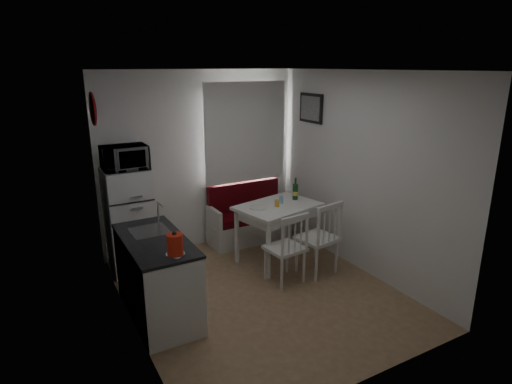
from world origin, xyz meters
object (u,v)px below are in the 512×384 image
bench (248,222)px  dining_table (278,211)px  microwave (124,158)px  fridge (129,220)px  chair_left (289,241)px  kitchen_counter (157,276)px  wine_bottle (295,189)px  chair_right (322,231)px  kettle (175,244)px

bench → dining_table: bearing=-88.7°
microwave → fridge: bearing=90.0°
dining_table → chair_left: 0.73m
chair_left → kitchen_counter: bearing=169.4°
bench → wine_bottle: size_ratio=4.05×
chair_left → dining_table: bearing=63.7°
kitchen_counter → chair_right: kitchen_counter is taller
chair_right → kitchen_counter: bearing=166.7°
chair_right → kettle: kettle is taller
kettle → kitchen_counter: bearing=95.3°
wine_bottle → kettle: bearing=-151.8°
chair_left → fridge: fridge is taller
fridge → chair_right: bearing=-33.5°
dining_table → kettle: kettle is taller
bench → wine_bottle: 1.05m
bench → microwave: (-1.83, -0.16, 1.24)m
dining_table → chair_left: (-0.25, -0.67, -0.15)m
kitchen_counter → microwave: (0.02, 1.19, 1.09)m
fridge → chair_left: bearing=-40.8°
fridge → kitchen_counter: bearing=-90.9°
microwave → dining_table: bearing=-19.8°
bench → chair_left: size_ratio=2.53×
microwave → bench: bearing=5.0°
dining_table → microwave: microwave is taller
bench → chair_left: (-0.23, -1.49, 0.28)m
dining_table → microwave: (-1.85, 0.67, 0.82)m
bench → chair_right: (0.27, -1.50, 0.32)m
kitchen_counter → wine_bottle: 2.37m
bench → dining_table: (0.02, -0.83, 0.42)m
dining_table → microwave: size_ratio=2.22×
dining_table → kettle: size_ratio=4.93×
wine_bottle → bench: bearing=116.9°
kitchen_counter → microwave: microwave is taller
chair_left → microwave: size_ratio=0.91×
kitchen_counter → fridge: 1.27m
fridge → microwave: bearing=-90.0°
microwave → kettle: bearing=-89.0°
bench → chair_left: bearing=-98.8°
kitchen_counter → wine_bottle: bearing=15.8°
chair_right → wine_bottle: 0.86m
dining_table → microwave: bearing=147.6°
dining_table → wine_bottle: bearing=3.3°
kettle → wine_bottle: kettle is taller
bench → wine_bottle: bearing=-63.1°
kitchen_counter → chair_left: kitchen_counter is taller
fridge → kettle: bearing=-89.0°
bench → microwave: bearing=-175.0°
kitchen_counter → kettle: size_ratio=5.31×
wine_bottle → kitchen_counter: bearing=-164.2°
bench → microwave: size_ratio=2.30×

